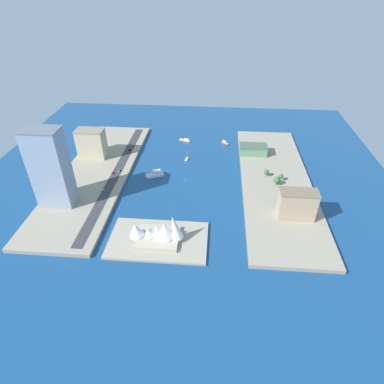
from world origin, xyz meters
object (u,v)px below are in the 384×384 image
at_px(office_block_beige, 92,143).
at_px(sedan_silver, 104,189).
at_px(taxi_yellow_cab, 119,171).
at_px(water_taxi_orange, 185,140).
at_px(tower_tall_glass, 50,168).
at_px(pickup_red, 113,173).
at_px(apartment_midrise_tan, 297,204).
at_px(tugboat_red, 225,143).
at_px(ferry_white_commuter, 155,174).
at_px(suv_black, 130,150).
at_px(opera_landmark, 158,232).
at_px(terminal_long_green, 253,150).
at_px(sailboat_small_white, 187,159).
at_px(traffic_light_waterfront, 117,178).

bearing_deg(office_block_beige, sedan_silver, 116.40).
bearing_deg(taxi_yellow_cab, office_block_beige, -38.87).
height_order(water_taxi_orange, tower_tall_glass, tower_tall_glass).
relative_size(office_block_beige, pickup_red, 6.70).
bearing_deg(apartment_midrise_tan, tugboat_red, -67.51).
distance_m(ferry_white_commuter, pickup_red, 45.21).
height_order(suv_black, opera_landmark, opera_landmark).
distance_m(tower_tall_glass, terminal_long_green, 220.40).
xyz_separation_m(apartment_midrise_tan, pickup_red, (180.26, -57.26, -12.25)).
bearing_deg(sailboat_small_white, water_taxi_orange, -82.05).
xyz_separation_m(apartment_midrise_tan, sedan_silver, (180.07, -26.91, -12.22)).
distance_m(ferry_white_commuter, opera_landmark, 102.26).
height_order(tower_tall_glass, taxi_yellow_cab, tower_tall_glass).
height_order(ferry_white_commuter, traffic_light_waterfront, traffic_light_waterfront).
bearing_deg(suv_black, tower_tall_glass, 69.69).
bearing_deg(traffic_light_waterfront, taxi_yellow_cab, -78.86).
bearing_deg(sailboat_small_white, office_block_beige, 3.80).
relative_size(apartment_midrise_tan, terminal_long_green, 1.01).
distance_m(apartment_midrise_tan, taxi_yellow_cab, 186.07).
xyz_separation_m(pickup_red, traffic_light_waterfront, (-9.53, 14.79, 3.44)).
bearing_deg(apartment_midrise_tan, sedan_silver, -8.50).
bearing_deg(terminal_long_green, tower_tall_glass, 30.90).
bearing_deg(taxi_yellow_cab, pickup_red, 44.91).
bearing_deg(terminal_long_green, opera_landmark, 60.43).
relative_size(water_taxi_orange, taxi_yellow_cab, 3.49).
relative_size(ferry_white_commuter, sedan_silver, 4.73).
bearing_deg(sailboat_small_white, tower_tall_glass, 41.62).
xyz_separation_m(pickup_red, sedan_silver, (-0.19, 30.36, 0.02)).
bearing_deg(sedan_silver, tugboat_red, -135.11).
height_order(ferry_white_commuter, suv_black, ferry_white_commuter).
xyz_separation_m(ferry_white_commuter, traffic_light_waterfront, (35.32, 20.11, 5.66)).
height_order(ferry_white_commuter, sedan_silver, ferry_white_commuter).
bearing_deg(water_taxi_orange, apartment_midrise_tan, 126.78).
bearing_deg(water_taxi_orange, sailboat_small_white, 97.95).
relative_size(taxi_yellow_cab, suv_black, 1.03).
bearing_deg(opera_landmark, traffic_light_waterfront, -54.82).
xyz_separation_m(sailboat_small_white, suv_black, (69.93, -10.76, 3.64)).
distance_m(office_block_beige, suv_black, 45.00).
distance_m(ferry_white_commuter, suv_black, 63.24).
distance_m(suv_black, traffic_light_waterfront, 69.54).
xyz_separation_m(suv_black, sedan_silver, (5.01, 84.89, -0.04)).
distance_m(water_taxi_orange, opera_landmark, 187.20).
xyz_separation_m(tugboat_red, sailboat_small_white, (44.66, 45.02, -0.57)).
distance_m(office_block_beige, tower_tall_glass, 92.90).
bearing_deg(traffic_light_waterfront, opera_landmark, 125.18).
height_order(office_block_beige, traffic_light_waterfront, office_block_beige).
xyz_separation_m(office_block_beige, opera_landmark, (-98.76, 131.09, -10.03)).
relative_size(tower_tall_glass, opera_landmark, 1.62).
bearing_deg(terminal_long_green, ferry_white_commuter, 26.12).
xyz_separation_m(ferry_white_commuter, sailboat_small_white, (-30.29, -38.46, -1.36)).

